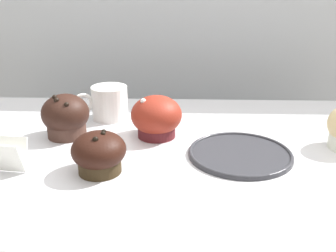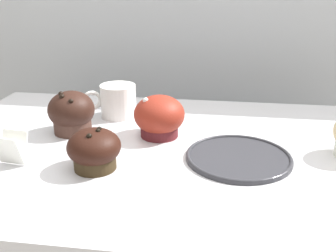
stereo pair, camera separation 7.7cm
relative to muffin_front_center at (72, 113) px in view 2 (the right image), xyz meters
name	(u,v)px [view 2 (the right image)]	position (x,y,z in m)	size (l,w,h in m)	color
wall_back	(193,87)	(0.22, 0.55, -0.09)	(3.20, 0.10, 1.80)	#B2B7BC
muffin_front_center	(72,113)	(0.00, 0.00, 0.00)	(0.10, 0.10, 0.09)	#412921
muffin_back_left	(159,117)	(0.19, 0.00, 0.00)	(0.11, 0.11, 0.09)	#52191D
muffin_front_left	(94,150)	(0.10, -0.16, -0.01)	(0.10, 0.10, 0.08)	#332615
coffee_cup	(117,100)	(0.07, 0.11, 0.00)	(0.13, 0.08, 0.08)	white
serving_plate	(239,157)	(0.36, -0.09, -0.04)	(0.20, 0.20, 0.01)	#2D2D33
price_card	(11,149)	(-0.05, -0.17, -0.01)	(0.05, 0.05, 0.06)	white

